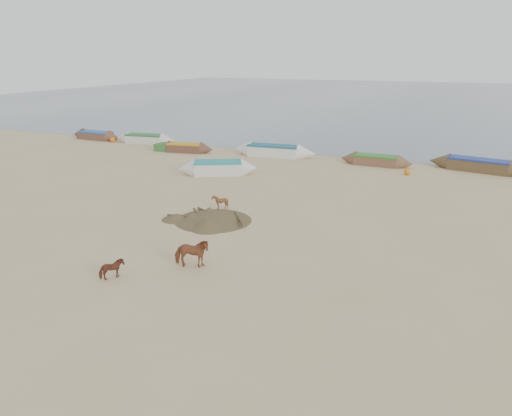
{
  "coord_description": "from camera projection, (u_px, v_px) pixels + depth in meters",
  "views": [
    {
      "loc": [
        8.81,
        -15.86,
        7.7
      ],
      "look_at": [
        0.0,
        4.0,
        1.0
      ],
      "focal_mm": 35.0,
      "sensor_mm": 36.0,
      "label": 1
    }
  ],
  "objects": [
    {
      "name": "waterline_canoes",
      "position": [
        346.0,
        157.0,
        37.05
      ],
      "size": [
        55.62,
        4.4,
        0.9
      ],
      "color": "brown",
      "rests_on": "ground"
    },
    {
      "name": "calf_right",
      "position": [
        112.0,
        270.0,
        17.75
      ],
      "size": [
        0.76,
        0.85,
        0.75
      ],
      "primitive_type": "imported",
      "rotation": [
        0.0,
        0.0,
        1.38
      ],
      "color": "brown",
      "rests_on": "ground"
    },
    {
      "name": "sea",
      "position": [
        429.0,
        98.0,
        91.16
      ],
      "size": [
        160.0,
        160.0,
        0.0
      ],
      "primitive_type": "plane",
      "color": "slate",
      "rests_on": "ground"
    },
    {
      "name": "debris_pile",
      "position": [
        213.0,
        216.0,
        24.1
      ],
      "size": [
        4.05,
        4.05,
        0.47
      ],
      "primitive_type": "cone",
      "rotation": [
        0.0,
        0.0,
        0.08
      ],
      "color": "brown",
      "rests_on": "ground"
    },
    {
      "name": "cow_adult",
      "position": [
        192.0,
        253.0,
        18.69
      ],
      "size": [
        1.47,
        1.06,
        1.13
      ],
      "primitive_type": "imported",
      "rotation": [
        0.0,
        0.0,
        1.95
      ],
      "color": "brown",
      "rests_on": "ground"
    },
    {
      "name": "near_canoe",
      "position": [
        218.0,
        168.0,
        33.28
      ],
      "size": [
        5.34,
        3.72,
        0.92
      ],
      "primitive_type": null,
      "rotation": [
        0.0,
        0.0,
        0.49
      ],
      "color": "silver",
      "rests_on": "ground"
    },
    {
      "name": "beach_clutter",
      "position": [
        387.0,
        163.0,
        35.58
      ],
      "size": [
        42.82,
        4.63,
        0.64
      ],
      "color": "#336C31",
      "rests_on": "ground"
    },
    {
      "name": "ground",
      "position": [
        215.0,
        260.0,
        19.54
      ],
      "size": [
        140.0,
        140.0,
        0.0
      ],
      "primitive_type": "plane",
      "color": "tan",
      "rests_on": "ground"
    },
    {
      "name": "calf_front",
      "position": [
        220.0,
        202.0,
        25.87
      ],
      "size": [
        0.77,
        0.71,
        0.76
      ],
      "primitive_type": "imported",
      "rotation": [
        0.0,
        0.0,
        -1.71
      ],
      "color": "brown",
      "rests_on": "ground"
    }
  ]
}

